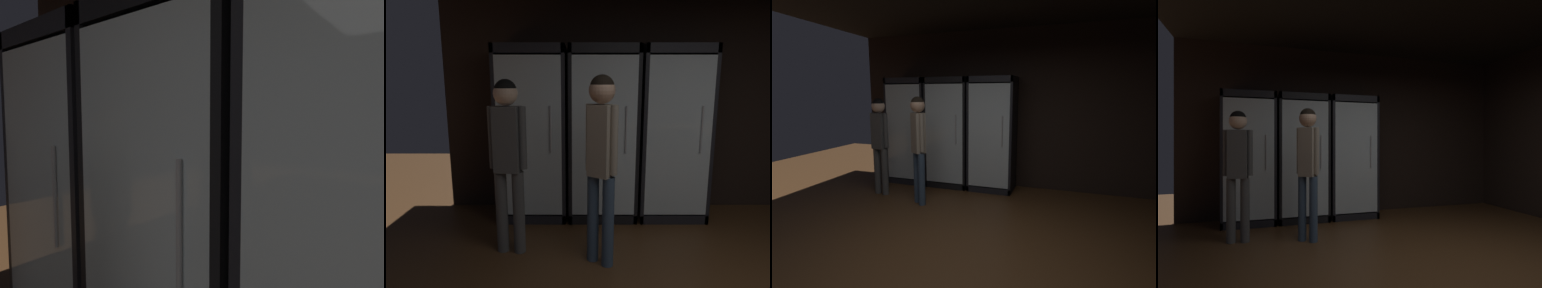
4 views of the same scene
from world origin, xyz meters
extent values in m
plane|color=#51331C|center=(0.00, 0.00, 0.00)|extent=(12.00, 12.00, 0.00)
cube|color=black|center=(0.00, 3.03, 1.40)|extent=(6.00, 0.06, 2.80)
cube|color=black|center=(-1.90, 2.96, 0.98)|extent=(0.77, 0.04, 1.97)
cube|color=black|center=(-2.27, 2.69, 0.98)|extent=(0.04, 0.58, 1.97)
cube|color=black|center=(-1.54, 2.69, 0.98)|extent=(0.04, 0.58, 1.97)
cube|color=black|center=(-1.90, 2.69, 1.92)|extent=(0.77, 0.58, 0.10)
cube|color=black|center=(-1.90, 2.69, 0.05)|extent=(0.77, 0.58, 0.10)
cube|color=white|center=(-1.90, 2.93, 0.98)|extent=(0.69, 0.02, 1.73)
cube|color=silver|center=(-1.90, 2.41, 0.98)|extent=(0.69, 0.02, 1.73)
cylinder|color=#B2B2B7|center=(-1.67, 2.39, 1.08)|extent=(0.02, 0.02, 0.50)
cube|color=silver|center=(-1.90, 2.69, 0.12)|extent=(0.67, 0.50, 0.02)
cylinder|color=#9EAD99|center=(-2.16, 2.68, 0.23)|extent=(0.07, 0.07, 0.20)
cylinder|color=#9EAD99|center=(-2.16, 2.68, 0.36)|extent=(0.03, 0.03, 0.07)
cylinder|color=#2D2D33|center=(-2.16, 2.68, 0.22)|extent=(0.07, 0.07, 0.07)
cylinder|color=brown|center=(-1.99, 2.68, 0.22)|extent=(0.06, 0.06, 0.19)
cylinder|color=brown|center=(-1.99, 2.68, 0.36)|extent=(0.02, 0.02, 0.09)
cylinder|color=#B2332D|center=(-1.99, 2.68, 0.23)|extent=(0.07, 0.07, 0.05)
cylinder|color=#9EAD99|center=(-1.83, 2.72, 0.22)|extent=(0.08, 0.08, 0.19)
cylinder|color=#9EAD99|center=(-1.83, 2.72, 0.35)|extent=(0.02, 0.02, 0.07)
cylinder|color=beige|center=(-1.83, 2.72, 0.23)|extent=(0.08, 0.08, 0.05)
cylinder|color=#336B38|center=(-1.66, 2.70, 0.22)|extent=(0.07, 0.07, 0.19)
cylinder|color=#336B38|center=(-1.66, 2.70, 0.36)|extent=(0.02, 0.02, 0.08)
cylinder|color=#2D2D33|center=(-1.66, 2.70, 0.23)|extent=(0.07, 0.07, 0.05)
cube|color=silver|center=(-1.90, 2.69, 0.69)|extent=(0.67, 0.50, 0.02)
cylinder|color=#9EAD99|center=(-2.16, 2.64, 0.79)|extent=(0.06, 0.06, 0.18)
cylinder|color=#9EAD99|center=(-2.16, 2.64, 0.92)|extent=(0.02, 0.02, 0.08)
cylinder|color=tan|center=(-2.16, 2.64, 0.78)|extent=(0.07, 0.07, 0.05)
cylinder|color=#9EAD99|center=(-2.00, 2.66, 0.79)|extent=(0.07, 0.07, 0.18)
cylinder|color=#9EAD99|center=(-2.00, 2.66, 0.93)|extent=(0.03, 0.03, 0.09)
cylinder|color=#2D2D33|center=(-2.00, 2.66, 0.77)|extent=(0.07, 0.07, 0.06)
cylinder|color=brown|center=(-1.82, 2.66, 0.80)|extent=(0.07, 0.07, 0.20)
cylinder|color=brown|center=(-1.82, 2.66, 0.95)|extent=(0.03, 0.03, 0.09)
cylinder|color=#B2332D|center=(-1.82, 2.66, 0.81)|extent=(0.08, 0.08, 0.06)
cylinder|color=#336B38|center=(-1.65, 2.66, 0.81)|extent=(0.07, 0.07, 0.22)
cylinder|color=#336B38|center=(-1.65, 2.66, 0.96)|extent=(0.02, 0.02, 0.08)
cylinder|color=white|center=(-1.65, 2.66, 0.81)|extent=(0.07, 0.07, 0.08)
cube|color=silver|center=(-1.90, 2.69, 1.26)|extent=(0.67, 0.50, 0.02)
cylinder|color=brown|center=(-2.15, 2.73, 1.39)|extent=(0.07, 0.07, 0.24)
cylinder|color=brown|center=(-2.15, 2.73, 1.54)|extent=(0.02, 0.02, 0.06)
cylinder|color=beige|center=(-2.15, 2.73, 1.36)|extent=(0.07, 0.07, 0.09)
cylinder|color=brown|center=(-1.98, 2.69, 1.37)|extent=(0.07, 0.07, 0.20)
cylinder|color=brown|center=(-1.98, 2.69, 1.50)|extent=(0.02, 0.02, 0.07)
cylinder|color=#2D2D33|center=(-1.98, 2.69, 1.37)|extent=(0.07, 0.07, 0.07)
cylinder|color=#336B38|center=(-1.82, 2.66, 1.37)|extent=(0.06, 0.06, 0.19)
cylinder|color=#336B38|center=(-1.82, 2.66, 1.51)|extent=(0.02, 0.02, 0.09)
cylinder|color=white|center=(-1.82, 2.66, 1.36)|extent=(0.07, 0.07, 0.06)
cylinder|color=gray|center=(-1.65, 2.68, 1.38)|extent=(0.07, 0.07, 0.21)
cylinder|color=gray|center=(-1.65, 2.68, 1.52)|extent=(0.02, 0.02, 0.07)
cylinder|color=#B2332D|center=(-1.65, 2.68, 1.36)|extent=(0.07, 0.07, 0.07)
cube|color=black|center=(-1.11, 2.96, 0.98)|extent=(0.77, 0.04, 1.97)
cube|color=black|center=(-1.47, 2.69, 0.98)|extent=(0.04, 0.58, 1.97)
cube|color=black|center=(-0.74, 2.69, 0.98)|extent=(0.04, 0.58, 1.97)
cube|color=black|center=(-1.11, 2.69, 1.92)|extent=(0.77, 0.58, 0.10)
cube|color=black|center=(-1.11, 2.69, 0.05)|extent=(0.77, 0.58, 0.10)
cube|color=white|center=(-1.11, 2.93, 0.98)|extent=(0.69, 0.02, 1.73)
cube|color=silver|center=(-1.11, 2.41, 0.98)|extent=(0.69, 0.02, 1.73)
cylinder|color=#B2B2B7|center=(-0.88, 2.39, 1.08)|extent=(0.02, 0.02, 0.50)
cube|color=silver|center=(-1.11, 2.69, 0.12)|extent=(0.67, 0.50, 0.02)
cylinder|color=#9EAD99|center=(-1.36, 2.70, 0.23)|extent=(0.07, 0.07, 0.21)
cylinder|color=#9EAD99|center=(-1.36, 2.70, 0.37)|extent=(0.02, 0.02, 0.07)
cylinder|color=#B2332D|center=(-1.36, 2.70, 0.22)|extent=(0.07, 0.07, 0.05)
cylinder|color=brown|center=(-1.20, 2.67, 0.23)|extent=(0.07, 0.07, 0.20)
cylinder|color=brown|center=(-1.20, 2.67, 0.37)|extent=(0.02, 0.02, 0.08)
cylinder|color=tan|center=(-1.20, 2.67, 0.20)|extent=(0.07, 0.07, 0.05)
cylinder|color=gray|center=(-1.02, 2.67, 0.25)|extent=(0.08, 0.08, 0.24)
cylinder|color=gray|center=(-1.02, 2.67, 0.40)|extent=(0.02, 0.02, 0.07)
cylinder|color=#2D2D33|center=(-1.02, 2.67, 0.23)|extent=(0.08, 0.08, 0.09)
cylinder|color=gray|center=(-0.86, 2.71, 0.22)|extent=(0.07, 0.07, 0.19)
cylinder|color=gray|center=(-0.86, 2.71, 0.35)|extent=(0.02, 0.02, 0.07)
cylinder|color=tan|center=(-0.86, 2.71, 0.22)|extent=(0.07, 0.07, 0.07)
cube|color=silver|center=(-1.11, 2.69, 0.69)|extent=(0.67, 0.50, 0.02)
cylinder|color=brown|center=(-1.36, 2.68, 0.80)|extent=(0.07, 0.07, 0.20)
cylinder|color=brown|center=(-1.36, 2.68, 0.95)|extent=(0.03, 0.03, 0.09)
cylinder|color=white|center=(-1.36, 2.68, 0.80)|extent=(0.08, 0.08, 0.06)
cylinder|color=#336B38|center=(-1.19, 2.70, 0.80)|extent=(0.06, 0.06, 0.19)
cylinder|color=#336B38|center=(-1.19, 2.70, 0.94)|extent=(0.02, 0.02, 0.09)
cylinder|color=tan|center=(-1.19, 2.70, 0.77)|extent=(0.07, 0.07, 0.07)
cylinder|color=#9EAD99|center=(-1.03, 2.64, 0.79)|extent=(0.08, 0.08, 0.19)
cylinder|color=#9EAD99|center=(-1.03, 2.64, 0.93)|extent=(0.03, 0.03, 0.08)
cylinder|color=#2D2D33|center=(-1.03, 2.64, 0.80)|extent=(0.08, 0.08, 0.07)
cylinder|color=#9EAD99|center=(-0.85, 2.71, 0.82)|extent=(0.08, 0.08, 0.23)
cylinder|color=#9EAD99|center=(-0.85, 2.71, 0.97)|extent=(0.03, 0.03, 0.07)
cylinder|color=#B2332D|center=(-0.85, 2.71, 0.79)|extent=(0.08, 0.08, 0.06)
cube|color=silver|center=(-1.11, 2.69, 1.26)|extent=(0.67, 0.50, 0.02)
cylinder|color=#9EAD99|center=(-1.27, 2.67, 1.38)|extent=(0.07, 0.07, 0.22)
cylinder|color=#9EAD99|center=(-1.27, 2.67, 1.53)|extent=(0.02, 0.02, 0.07)
cylinder|color=tan|center=(-1.27, 2.67, 1.36)|extent=(0.07, 0.07, 0.07)
cylinder|color=brown|center=(-0.93, 2.74, 1.38)|extent=(0.07, 0.07, 0.21)
cylinder|color=brown|center=(-0.93, 2.74, 1.52)|extent=(0.02, 0.02, 0.09)
cylinder|color=#2D2D33|center=(-0.93, 2.74, 1.38)|extent=(0.07, 0.07, 0.07)
cube|color=black|center=(-0.31, 2.96, 0.98)|extent=(0.77, 0.04, 1.97)
cube|color=black|center=(-0.67, 2.69, 0.98)|extent=(0.04, 0.58, 1.97)
cube|color=black|center=(0.06, 2.69, 0.98)|extent=(0.04, 0.58, 1.97)
cube|color=black|center=(-0.31, 2.69, 1.92)|extent=(0.77, 0.58, 0.10)
cube|color=black|center=(-0.31, 2.69, 0.05)|extent=(0.77, 0.58, 0.10)
cube|color=white|center=(-0.31, 2.93, 0.98)|extent=(0.69, 0.02, 1.73)
cube|color=silver|center=(-0.31, 2.41, 0.98)|extent=(0.69, 0.02, 1.73)
cylinder|color=#B2B2B7|center=(-0.08, 2.39, 1.08)|extent=(0.02, 0.02, 0.50)
cube|color=silver|center=(-0.31, 2.69, 0.12)|extent=(0.67, 0.50, 0.02)
cylinder|color=#336B38|center=(-0.53, 2.68, 0.24)|extent=(0.07, 0.07, 0.22)
cylinder|color=#336B38|center=(-0.53, 2.68, 0.38)|extent=(0.03, 0.03, 0.08)
cylinder|color=beige|center=(-0.53, 2.68, 0.23)|extent=(0.08, 0.08, 0.08)
cylinder|color=#9EAD99|center=(-0.30, 2.74, 0.22)|extent=(0.08, 0.08, 0.19)
cylinder|color=#9EAD99|center=(-0.30, 2.74, 0.36)|extent=(0.03, 0.03, 0.10)
cylinder|color=#2D2D33|center=(-0.30, 2.74, 0.22)|extent=(0.08, 0.08, 0.05)
cylinder|color=gray|center=(-0.08, 2.72, 0.25)|extent=(0.07, 0.07, 0.23)
cylinder|color=gray|center=(-0.08, 2.72, 0.41)|extent=(0.02, 0.02, 0.10)
cylinder|color=beige|center=(-0.08, 2.72, 0.23)|extent=(0.08, 0.08, 0.09)
cube|color=silver|center=(-0.31, 2.69, 0.55)|extent=(0.67, 0.50, 0.02)
cylinder|color=black|center=(-0.52, 2.74, 0.65)|extent=(0.07, 0.07, 0.19)
cylinder|color=black|center=(-0.52, 2.74, 0.78)|extent=(0.02, 0.02, 0.07)
cylinder|color=white|center=(-0.52, 2.74, 0.64)|extent=(0.07, 0.07, 0.07)
cylinder|color=gray|center=(-0.31, 2.73, 0.67)|extent=(0.08, 0.08, 0.23)
cylinder|color=gray|center=(-0.31, 2.73, 0.83)|extent=(0.03, 0.03, 0.08)
cylinder|color=#B2332D|center=(-0.31, 2.73, 0.64)|extent=(0.08, 0.08, 0.08)
cylinder|color=#194723|center=(-0.09, 2.74, 0.66)|extent=(0.07, 0.07, 0.21)
cylinder|color=#194723|center=(-0.09, 2.74, 0.81)|extent=(0.02, 0.02, 0.09)
cylinder|color=beige|center=(-0.09, 2.74, 0.66)|extent=(0.07, 0.07, 0.08)
cube|color=silver|center=(-0.31, 2.69, 0.98)|extent=(0.67, 0.50, 0.02)
cylinder|color=#194723|center=(-0.47, 2.73, 1.08)|extent=(0.07, 0.07, 0.19)
cylinder|color=#194723|center=(-0.47, 2.73, 1.22)|extent=(0.03, 0.03, 0.08)
cylinder|color=tan|center=(-0.47, 2.73, 1.06)|extent=(0.08, 0.08, 0.05)
cylinder|color=#336B38|center=(-0.13, 2.74, 1.10)|extent=(0.07, 0.07, 0.22)
cylinder|color=#336B38|center=(-0.13, 2.74, 1.25)|extent=(0.02, 0.02, 0.08)
cylinder|color=white|center=(-0.13, 2.74, 1.09)|extent=(0.07, 0.07, 0.07)
cube|color=silver|center=(-0.31, 2.69, 1.41)|extent=(0.67, 0.50, 0.02)
cylinder|color=#9EAD99|center=(-0.55, 2.66, 1.51)|extent=(0.07, 0.07, 0.19)
cylinder|color=#9EAD99|center=(-0.55, 2.66, 1.64)|extent=(0.02, 0.02, 0.07)
cylinder|color=white|center=(-0.55, 2.66, 1.51)|extent=(0.07, 0.07, 0.06)
cylinder|color=#336B38|center=(-0.40, 2.66, 1.53)|extent=(0.08, 0.08, 0.23)
cylinder|color=#336B38|center=(-0.40, 2.66, 1.68)|extent=(0.03, 0.03, 0.08)
cylinder|color=white|center=(-0.40, 2.66, 1.51)|extent=(0.08, 0.08, 0.08)
cylinder|color=#336B38|center=(-0.22, 2.67, 1.52)|extent=(0.06, 0.06, 0.20)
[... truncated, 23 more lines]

